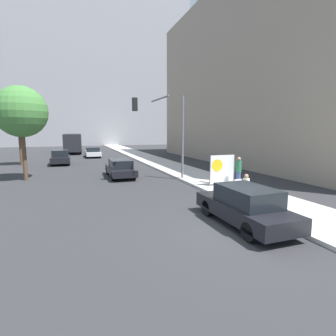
{
  "coord_description": "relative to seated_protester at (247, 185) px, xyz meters",
  "views": [
    {
      "loc": [
        -5.23,
        -7.66,
        3.47
      ],
      "look_at": [
        0.11,
        7.1,
        1.25
      ],
      "focal_mm": 28.0,
      "sensor_mm": 36.0,
      "label": 1
    }
  ],
  "objects": [
    {
      "name": "ground_plane",
      "position": [
        -2.83,
        -3.05,
        -0.79
      ],
      "size": [
        160.0,
        160.0,
        0.0
      ],
      "primitive_type": "plane",
      "color": "#303033"
    },
    {
      "name": "traffic_light_pole",
      "position": [
        -2.08,
        6.32,
        3.29
      ],
      "size": [
        3.63,
        3.4,
        5.75
      ],
      "color": "slate",
      "rests_on": "sidewalk_curb"
    },
    {
      "name": "street_tree_near_curb",
      "position": [
        -11.33,
        9.98,
        3.99
      ],
      "size": [
        3.5,
        3.5,
        6.55
      ],
      "color": "brown",
      "rests_on": "ground_plane"
    },
    {
      "name": "car_on_road_distant",
      "position": [
        -5.62,
        25.79,
        -0.1
      ],
      "size": [
        1.85,
        4.76,
        1.35
      ],
      "color": "white",
      "rests_on": "ground_plane"
    },
    {
      "name": "building_backdrop_right",
      "position": [
        11.42,
        13.92,
        8.5
      ],
      "size": [
        10.0,
        32.0,
        18.57
      ],
      "color": "gray",
      "rests_on": "ground_plane"
    },
    {
      "name": "city_bus_on_road",
      "position": [
        -8.19,
        34.27,
        0.96
      ],
      "size": [
        2.54,
        10.05,
        3.02
      ],
      "color": "#232328",
      "rests_on": "ground_plane"
    },
    {
      "name": "protest_banner",
      "position": [
        0.49,
        3.13,
        0.35
      ],
      "size": [
        1.75,
        0.06,
        1.87
      ],
      "color": "slate",
      "rests_on": "sidewalk_curb"
    },
    {
      "name": "sidewalk_curb",
      "position": [
        0.66,
        11.95,
        -0.71
      ],
      "size": [
        3.48,
        90.0,
        0.15
      ],
      "primitive_type": "cube",
      "color": "beige",
      "rests_on": "ground_plane"
    },
    {
      "name": "parked_car_curbside",
      "position": [
        -2.19,
        -2.86,
        -0.06
      ],
      "size": [
        1.75,
        4.41,
        1.47
      ],
      "color": "black",
      "rests_on": "ground_plane"
    },
    {
      "name": "jogger_on_sidewalk",
      "position": [
        1.26,
        2.52,
        0.28
      ],
      "size": [
        0.34,
        0.34,
        1.78
      ],
      "rotation": [
        0.0,
        0.0,
        3.81
      ],
      "color": "#334775",
      "rests_on": "sidewalk_curb"
    },
    {
      "name": "pedestrian_behind",
      "position": [
        0.36,
        3.85,
        0.29
      ],
      "size": [
        0.34,
        0.34,
        1.79
      ],
      "rotation": [
        0.0,
        0.0,
        2.76
      ],
      "color": "black",
      "rests_on": "sidewalk_curb"
    },
    {
      "name": "street_tree_midblock",
      "position": [
        -13.13,
        19.54,
        3.51
      ],
      "size": [
        2.81,
        2.81,
        5.74
      ],
      "color": "brown",
      "rests_on": "ground_plane"
    },
    {
      "name": "building_backdrop_far",
      "position": [
        -4.83,
        60.0,
        19.61
      ],
      "size": [
        52.0,
        12.0,
        40.8
      ],
      "color": "#99999E",
      "rests_on": "ground_plane"
    },
    {
      "name": "seated_protester",
      "position": [
        0.0,
        0.0,
        0.0
      ],
      "size": [
        0.93,
        0.77,
        1.19
      ],
      "rotation": [
        0.0,
        0.0,
        -0.05
      ],
      "color": "#474C56",
      "rests_on": "sidewalk_curb"
    },
    {
      "name": "car_on_road_nearest",
      "position": [
        -4.78,
        9.02,
        -0.1
      ],
      "size": [
        1.73,
        4.58,
        1.35
      ],
      "color": "black",
      "rests_on": "ground_plane"
    },
    {
      "name": "car_on_road_midblock",
      "position": [
        -9.37,
        18.88,
        -0.04
      ],
      "size": [
        1.82,
        4.31,
        1.52
      ],
      "color": "black",
      "rests_on": "ground_plane"
    }
  ]
}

